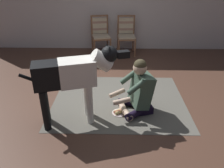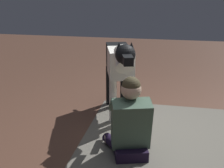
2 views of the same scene
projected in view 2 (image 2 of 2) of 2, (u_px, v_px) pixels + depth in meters
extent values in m
plane|color=brown|center=(161.00, 134.00, 3.50)|extent=(13.61, 13.61, 0.00)
cube|color=#666258|center=(159.00, 142.00, 3.31)|extent=(2.24, 1.83, 0.01)
cube|color=black|center=(131.00, 152.00, 2.99)|extent=(0.33, 0.39, 0.12)
cylinder|color=black|center=(115.00, 145.00, 3.13)|extent=(0.37, 0.35, 0.11)
cylinder|color=beige|center=(120.00, 138.00, 3.28)|extent=(0.21, 0.37, 0.09)
cylinder|color=black|center=(142.00, 143.00, 3.16)|extent=(0.41, 0.17, 0.11)
cylinder|color=beige|center=(134.00, 137.00, 3.29)|extent=(0.17, 0.37, 0.09)
cube|color=#425C4B|center=(131.00, 124.00, 2.93)|extent=(0.40, 0.47, 0.54)
cylinder|color=#425C4B|center=(113.00, 105.00, 3.01)|extent=(0.30, 0.16, 0.24)
cylinder|color=beige|center=(116.00, 117.00, 3.28)|extent=(0.28, 0.11, 0.12)
cylinder|color=#425C4B|center=(145.00, 104.00, 3.04)|extent=(0.30, 0.16, 0.24)
cylinder|color=beige|center=(137.00, 116.00, 3.30)|extent=(0.27, 0.18, 0.12)
sphere|color=beige|center=(131.00, 89.00, 2.85)|extent=(0.21, 0.21, 0.21)
sphere|color=#423B26|center=(131.00, 86.00, 2.84)|extent=(0.19, 0.19, 0.19)
cylinder|color=white|center=(129.00, 100.00, 3.74)|extent=(0.10, 0.10, 0.61)
cylinder|color=white|center=(113.00, 101.00, 3.73)|extent=(0.10, 0.10, 0.61)
cylinder|color=black|center=(123.00, 85.00, 4.32)|extent=(0.10, 0.10, 0.61)
cylinder|color=black|center=(109.00, 85.00, 4.30)|extent=(0.10, 0.10, 0.61)
cube|color=white|center=(120.00, 63.00, 3.70)|extent=(0.55, 0.44, 0.35)
cube|color=black|center=(117.00, 56.00, 4.05)|extent=(0.49, 0.41, 0.34)
cylinder|color=white|center=(124.00, 59.00, 3.34)|extent=(0.40, 0.31, 0.34)
sphere|color=black|center=(125.00, 55.00, 3.21)|extent=(0.24, 0.24, 0.24)
cube|color=black|center=(128.00, 60.00, 3.03)|extent=(0.20, 0.15, 0.09)
cone|color=black|center=(131.00, 47.00, 3.19)|extent=(0.10, 0.10, 0.11)
cone|color=black|center=(119.00, 47.00, 3.18)|extent=(0.10, 0.10, 0.11)
cylinder|color=black|center=(116.00, 55.00, 4.27)|extent=(0.31, 0.13, 0.21)
cylinder|color=silver|center=(126.00, 138.00, 3.38)|extent=(0.23, 0.23, 0.01)
cylinder|color=#DCC27B|center=(124.00, 136.00, 3.36)|extent=(0.17, 0.13, 0.05)
cylinder|color=#DCC27B|center=(128.00, 136.00, 3.38)|extent=(0.17, 0.13, 0.05)
cylinder|color=#AA453B|center=(126.00, 136.00, 3.37)|extent=(0.17, 0.12, 0.04)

